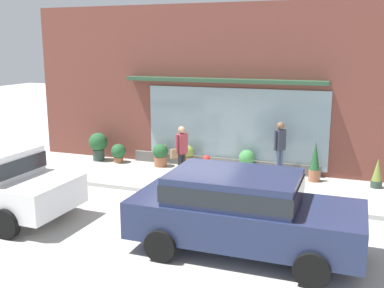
# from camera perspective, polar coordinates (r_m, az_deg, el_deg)

# --- Properties ---
(ground_plane) EXTENTS (60.00, 60.00, 0.00)m
(ground_plane) POSITION_cam_1_polar(r_m,az_deg,el_deg) (12.77, 0.01, -6.29)
(ground_plane) COLOR #B2AFA8
(curb_strip) EXTENTS (14.00, 0.24, 0.12)m
(curb_strip) POSITION_cam_1_polar(r_m,az_deg,el_deg) (12.58, -0.31, -6.30)
(curb_strip) COLOR #B2B2AD
(curb_strip) RESTS_ON ground_plane
(storefront) EXTENTS (14.00, 0.81, 5.38)m
(storefront) POSITION_cam_1_polar(r_m,az_deg,el_deg) (15.21, 4.17, 6.81)
(storefront) COLOR brown
(storefront) RESTS_ON ground_plane
(fire_hydrant) EXTENTS (0.40, 0.36, 0.89)m
(fire_hydrant) POSITION_cam_1_polar(r_m,az_deg,el_deg) (13.55, 1.80, -3.28)
(fire_hydrant) COLOR red
(fire_hydrant) RESTS_ON ground_plane
(pedestrian_with_handbag) EXTENTS (0.42, 0.58, 1.67)m
(pedestrian_with_handbag) POSITION_cam_1_polar(r_m,az_deg,el_deg) (13.86, -1.37, -0.66)
(pedestrian_with_handbag) COLOR #232328
(pedestrian_with_handbag) RESTS_ON ground_plane
(pedestrian_passerby) EXTENTS (0.34, 0.42, 1.74)m
(pedestrian_passerby) POSITION_cam_1_polar(r_m,az_deg,el_deg) (14.43, 10.88, -0.10)
(pedestrian_passerby) COLOR #475675
(pedestrian_passerby) RESTS_ON ground_plane
(parked_car_navy) EXTENTS (4.52, 2.09, 1.61)m
(parked_car_navy) POSITION_cam_1_polar(r_m,az_deg,el_deg) (9.15, 6.10, -7.91)
(parked_car_navy) COLOR navy
(parked_car_navy) RESTS_ON ground_plane
(potted_plant_low_front) EXTENTS (0.66, 0.66, 1.00)m
(potted_plant_low_front) POSITION_cam_1_polar(r_m,az_deg,el_deg) (16.68, -11.59, -0.06)
(potted_plant_low_front) COLOR #33473D
(potted_plant_low_front) RESTS_ON ground_plane
(potted_plant_trailing_edge) EXTENTS (0.52, 0.52, 0.78)m
(potted_plant_trailing_edge) POSITION_cam_1_polar(r_m,az_deg,el_deg) (15.61, -3.96, -1.27)
(potted_plant_trailing_edge) COLOR #9E6042
(potted_plant_trailing_edge) RESTS_ON ground_plane
(potted_plant_doorstep) EXTENTS (0.34, 0.34, 1.23)m
(potted_plant_doorstep) POSITION_cam_1_polar(r_m,az_deg,el_deg) (14.32, 15.05, -2.23)
(potted_plant_doorstep) COLOR #9E6042
(potted_plant_doorstep) RESTS_ON ground_plane
(potted_plant_window_center) EXTENTS (0.52, 0.52, 0.66)m
(potted_plant_window_center) POSITION_cam_1_polar(r_m,az_deg,el_deg) (16.32, -9.15, -1.02)
(potted_plant_window_center) COLOR #9E6042
(potted_plant_window_center) RESTS_ON ground_plane
(potted_plant_window_left) EXTENTS (0.52, 0.52, 0.77)m
(potted_plant_window_left) POSITION_cam_1_polar(r_m,az_deg,el_deg) (14.84, 6.83, -2.12)
(potted_plant_window_left) COLOR #B7B2A3
(potted_plant_window_left) RESTS_ON ground_plane
(potted_plant_by_entrance) EXTENTS (0.48, 0.48, 0.79)m
(potted_plant_by_entrance) POSITION_cam_1_polar(r_m,az_deg,el_deg) (15.33, -0.62, -1.61)
(potted_plant_by_entrance) COLOR #9E6042
(potted_plant_by_entrance) RESTS_ON ground_plane
(potted_plant_near_hydrant) EXTENTS (0.32, 0.32, 0.87)m
(potted_plant_near_hydrant) POSITION_cam_1_polar(r_m,az_deg,el_deg) (14.29, 22.07, -3.44)
(potted_plant_near_hydrant) COLOR #33473D
(potted_plant_near_hydrant) RESTS_ON ground_plane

